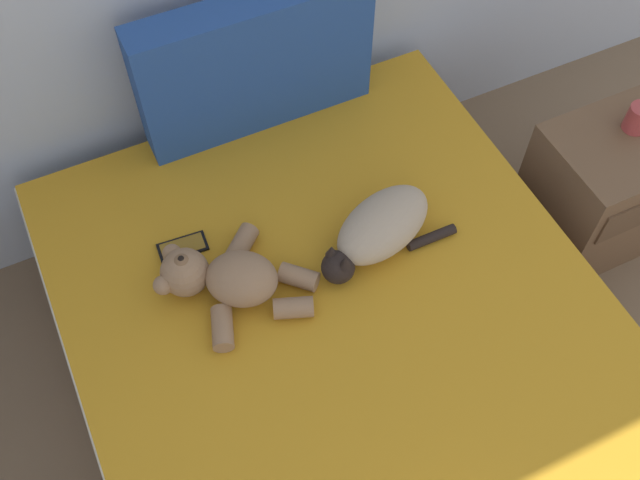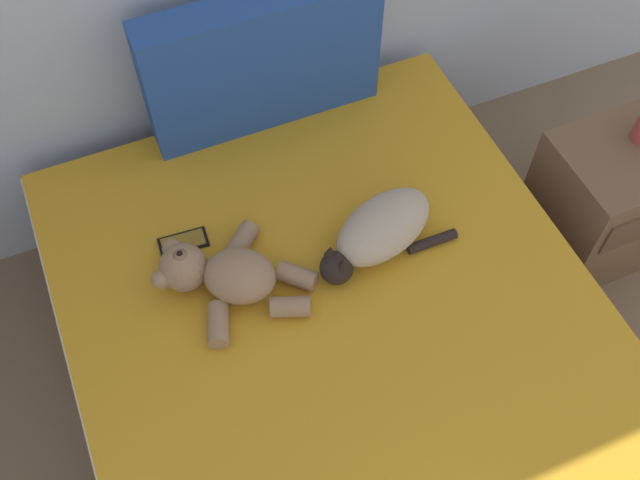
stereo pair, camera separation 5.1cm
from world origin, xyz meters
TOP-DOWN VIEW (x-y plane):
  - bed at (1.40, 3.34)m, footprint 1.55×1.96m
  - patterned_cushion at (1.49, 4.23)m, footprint 0.77×0.13m
  - cat at (1.61, 3.59)m, footprint 0.44×0.29m
  - teddy_bear at (1.13, 3.63)m, footprint 0.46×0.37m
  - cell_phone at (1.06, 3.83)m, footprint 0.15×0.08m
  - nightstand at (2.54, 3.58)m, footprint 0.47×0.42m

SIDE VIEW (x-z plane):
  - bed at x=1.40m, z-range 0.00..0.51m
  - nightstand at x=2.54m, z-range 0.00..0.53m
  - cell_phone at x=1.06m, z-range 0.51..0.52m
  - teddy_bear at x=1.13m, z-range 0.50..0.65m
  - cat at x=1.61m, z-range 0.51..0.66m
  - patterned_cushion at x=1.49m, z-range 0.51..0.98m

